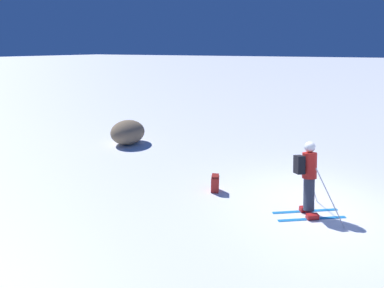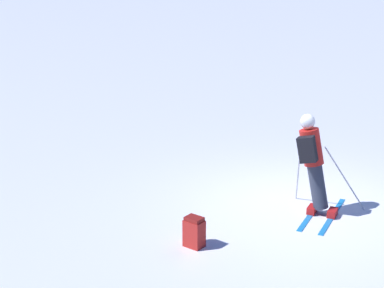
# 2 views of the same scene
# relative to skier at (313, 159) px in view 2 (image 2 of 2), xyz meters

# --- Properties ---
(ground_plane) EXTENTS (300.00, 300.00, 0.00)m
(ground_plane) POSITION_rel_skier_xyz_m (0.34, -0.14, -1.01)
(ground_plane) COLOR white
(skier) EXTENTS (1.49, 1.68, 1.82)m
(skier) POSITION_rel_skier_xyz_m (0.00, 0.00, 0.00)
(skier) COLOR #1E7AC6
(skier) RESTS_ON ground
(spare_backpack) EXTENTS (0.36, 0.31, 0.50)m
(spare_backpack) POSITION_rel_skier_xyz_m (0.01, 2.43, -0.76)
(spare_backpack) COLOR #AD231E
(spare_backpack) RESTS_ON ground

